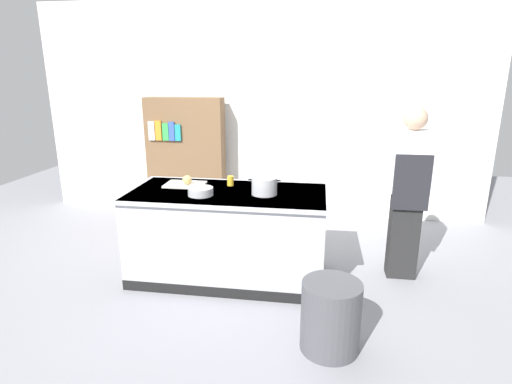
{
  "coord_description": "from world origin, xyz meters",
  "views": [
    {
      "loc": [
        0.86,
        -3.76,
        2.0
      ],
      "look_at": [
        0.25,
        0.2,
        0.85
      ],
      "focal_mm": 28.72,
      "sensor_mm": 36.0,
      "label": 1
    }
  ],
  "objects": [
    {
      "name": "mixing_bowl",
      "position": [
        -0.23,
        -0.16,
        0.94
      ],
      "size": [
        0.24,
        0.24,
        0.08
      ],
      "primitive_type": "cylinder",
      "color": "#B7BABF",
      "rests_on": "counter_island"
    },
    {
      "name": "juice_cup",
      "position": [
        -0.02,
        0.23,
        0.95
      ],
      "size": [
        0.07,
        0.07,
        0.1
      ],
      "primitive_type": "cylinder",
      "color": "yellow",
      "rests_on": "counter_island"
    },
    {
      "name": "counter_island",
      "position": [
        0.0,
        -0.0,
        0.47
      ],
      "size": [
        1.98,
        0.98,
        0.9
      ],
      "color": "#B7BABF",
      "rests_on": "ground_plane"
    },
    {
      "name": "onion",
      "position": [
        -0.45,
        0.13,
        0.97
      ],
      "size": [
        0.1,
        0.1,
        0.1
      ],
      "primitive_type": "sphere",
      "color": "tan",
      "rests_on": "cutting_board"
    },
    {
      "name": "stock_pot",
      "position": [
        0.37,
        -0.04,
        0.98
      ],
      "size": [
        0.31,
        0.24,
        0.17
      ],
      "color": "#B7BABF",
      "rests_on": "counter_island"
    },
    {
      "name": "person_chef",
      "position": [
        1.75,
        0.27,
        0.91
      ],
      "size": [
        0.38,
        0.25,
        1.72
      ],
      "rotation": [
        0.0,
        0.0,
        1.83
      ],
      "color": "#252525",
      "rests_on": "ground_plane"
    },
    {
      "name": "bookshelf",
      "position": [
        -1.01,
        1.8,
        0.85
      ],
      "size": [
        1.1,
        0.31,
        1.7
      ],
      "color": "brown",
      "rests_on": "ground_plane"
    },
    {
      "name": "cutting_board",
      "position": [
        -0.49,
        0.16,
        0.91
      ],
      "size": [
        0.4,
        0.28,
        0.02
      ],
      "primitive_type": "cube",
      "color": "silver",
      "rests_on": "counter_island"
    },
    {
      "name": "ground_plane",
      "position": [
        0.0,
        0.0,
        0.0
      ],
      "size": [
        10.0,
        10.0,
        0.0
      ],
      "primitive_type": "plane",
      "color": "gray"
    },
    {
      "name": "trash_bin",
      "position": [
        1.0,
        -1.04,
        0.27
      ],
      "size": [
        0.44,
        0.44,
        0.54
      ],
      "primitive_type": "cylinder",
      "color": "#4C4C51",
      "rests_on": "ground_plane"
    },
    {
      "name": "back_wall",
      "position": [
        0.0,
        2.1,
        1.5
      ],
      "size": [
        6.4,
        0.12,
        3.0
      ],
      "primitive_type": "cube",
      "color": "white",
      "rests_on": "ground_plane"
    }
  ]
}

